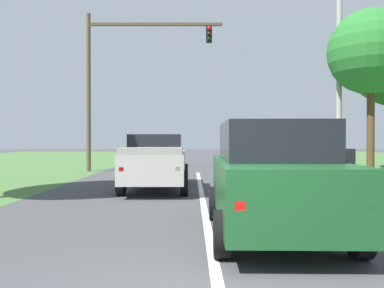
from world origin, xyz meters
The scene contains 8 objects.
ground_plane centered at (0.00, 9.45, 0.00)m, with size 120.00×120.00×0.00m, color #424244.
red_suv_near centered at (1.18, 3.07, 1.08)m, with size 2.35×4.69×2.09m.
pickup_truck_lead centered at (-1.57, 9.79, 1.00)m, with size 2.27×5.58×1.94m.
traffic_light centered at (-4.25, 17.84, 5.71)m, with size 7.55×0.40×8.75m.
keep_moving_sign centered at (6.13, 14.38, 1.58)m, with size 0.60×0.09×2.47m.
crossing_suv_far centered at (7.12, 19.87, 0.96)m, with size 4.39×2.17×1.84m.
utility_pole_right centered at (7.33, 16.44, 4.89)m, with size 0.28×0.28×9.78m, color #9E998E.
extra_tree_2 centered at (8.36, 15.05, 6.00)m, with size 4.12×4.12×8.09m.
Camera 1 is at (-0.31, -4.34, 1.76)m, focal length 37.42 mm.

